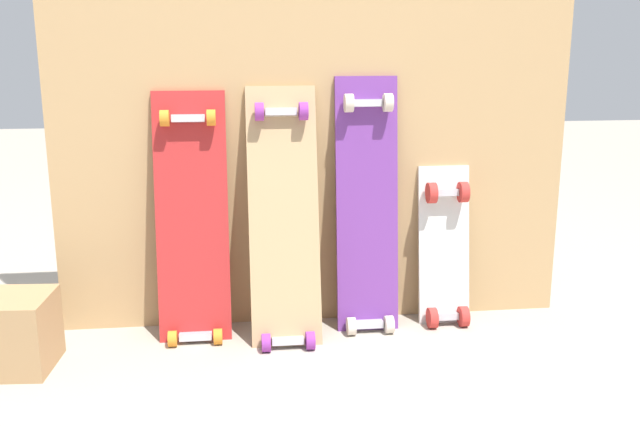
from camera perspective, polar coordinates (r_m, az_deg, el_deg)
ground_plane at (r=2.55m, az=-0.19°, el=-8.78°), size 12.00×12.00×0.00m
plywood_wall_panel at (r=2.44m, az=-0.40°, el=8.60°), size 1.76×0.04×1.52m
skateboard_red at (r=2.39m, az=-10.13°, el=-1.15°), size 0.24×0.21×0.89m
skateboard_natural at (r=2.35m, az=-2.88°, el=-1.03°), size 0.23×0.29×0.90m
skateboard_purple at (r=2.43m, az=3.79°, el=-0.11°), size 0.21×0.19×0.92m
skateboard_white at (r=2.55m, az=9.93°, el=-3.20°), size 0.18×0.17×0.61m
wooden_crate at (r=2.38m, az=-23.23°, el=-8.70°), size 0.25×0.25×0.23m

